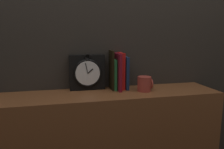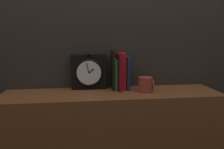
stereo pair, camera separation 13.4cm
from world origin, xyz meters
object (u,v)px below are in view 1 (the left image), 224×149
book_slot0_black (111,70)px  book_slot2_maroon (118,72)px  mug (145,84)px  clock (87,72)px  book_slot4_navy (125,73)px  book_slot3_red (121,71)px  book_slot1_green (114,74)px

book_slot0_black → book_slot2_maroon: bearing=-30.1°
mug → clock: bearing=161.0°
book_slot4_navy → book_slot0_black: bearing=179.5°
clock → book_slot4_navy: bearing=-5.7°
book_slot2_maroon → book_slot4_navy: (0.06, 0.02, -0.01)m
book_slot4_navy → book_slot3_red: bearing=174.7°
book_slot2_maroon → book_slot4_navy: bearing=19.5°
clock → book_slot2_maroon: (0.19, -0.05, 0.00)m
clock → book_slot1_green: 0.17m
book_slot4_navy → mug: (0.10, -0.10, -0.06)m
book_slot0_black → book_slot2_maroon: book_slot0_black is taller
clock → book_slot2_maroon: bearing=-13.3°
book_slot0_black → mug: book_slot0_black is taller
clock → book_slot0_black: size_ratio=0.93×
book_slot1_green → book_slot2_maroon: (0.02, -0.02, 0.02)m
mug → book_slot0_black: bearing=153.7°
book_slot0_black → book_slot4_navy: size_ratio=1.20×
book_slot0_black → book_slot2_maroon: 0.04m
book_slot3_red → book_slot1_green: bearing=-173.7°
book_slot0_black → book_slot1_green: book_slot0_black is taller
clock → book_slot4_navy: 0.25m
clock → book_slot2_maroon: size_ratio=1.00×
book_slot3_red → book_slot4_navy: book_slot3_red is taller
book_slot0_black → book_slot1_green: size_ratio=1.28×
book_slot2_maroon → book_slot3_red: bearing=39.2°
book_slot1_green → book_slot3_red: book_slot3_red is taller
clock → mug: bearing=-19.0°
book_slot0_black → book_slot4_navy: 0.10m
book_slot1_green → mug: (0.18, -0.09, -0.05)m
book_slot0_black → book_slot3_red: (0.07, 0.00, -0.01)m
mug → book_slot1_green: bearing=152.8°
clock → book_slot1_green: size_ratio=1.19×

